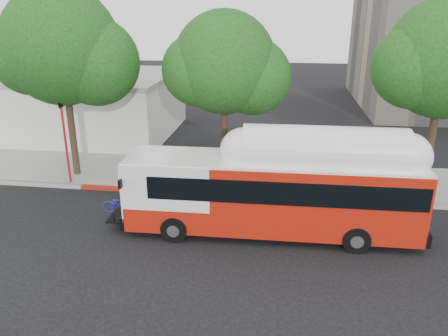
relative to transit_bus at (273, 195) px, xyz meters
name	(u,v)px	position (x,y,z in m)	size (l,w,h in m)	color
ground	(229,236)	(-1.70, -0.53, -1.69)	(120.00, 120.00, 0.00)	black
sidewalk	(244,176)	(-1.70, 5.97, -1.62)	(60.00, 5.00, 0.15)	gray
curb_strip	(239,195)	(-1.70, 3.37, -1.62)	(60.00, 0.30, 0.15)	gray
red_curb_segment	(178,192)	(-4.70, 3.37, -1.61)	(10.00, 0.32, 0.16)	#A11E11
street_tree_left	(72,51)	(-10.22, 5.03, 4.91)	(6.67, 5.80, 9.74)	#2D2116
street_tree_mid	(233,67)	(-2.29, 5.53, 4.21)	(5.75, 5.00, 8.62)	#2D2116
low_commercial_bldg	(62,103)	(-15.70, 13.47, 0.46)	(16.20, 10.20, 4.25)	silver
transit_bus	(273,195)	(0.00, 0.00, 0.00)	(12.29, 2.79, 3.62)	#B51B0C
signal_pole	(66,144)	(-10.48, 3.75, 0.52)	(0.12, 0.41, 4.31)	red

